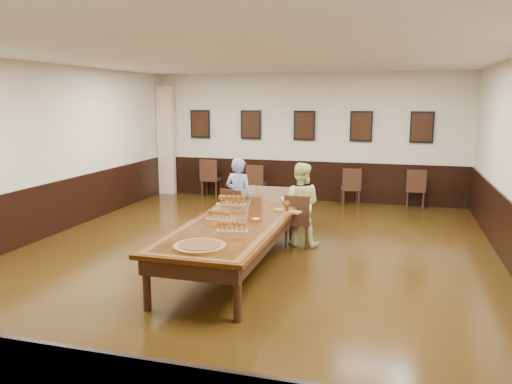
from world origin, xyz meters
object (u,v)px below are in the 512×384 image
(spare_chair_c, at_px, (351,187))
(carved_platter, at_px, (200,246))
(person_man, at_px, (239,197))
(person_woman, at_px, (300,204))
(spare_chair_b, at_px, (256,183))
(spare_chair_d, at_px, (416,189))
(chair_man, at_px, (236,213))
(chair_woman, at_px, (299,220))
(conference_table, at_px, (248,221))
(spare_chair_a, at_px, (211,178))

(spare_chair_c, bearing_deg, carved_platter, 67.46)
(person_man, height_order, person_woman, person_man)
(spare_chair_c, bearing_deg, person_woman, 69.24)
(spare_chair_c, bearing_deg, spare_chair_b, -10.80)
(spare_chair_c, xyz_separation_m, carved_platter, (-1.23, -6.52, 0.31))
(spare_chair_d, xyz_separation_m, person_man, (-3.28, -3.48, 0.28))
(spare_chair_b, xyz_separation_m, person_woman, (1.79, -3.50, 0.26))
(chair_man, height_order, person_woman, person_woman)
(spare_chair_d, xyz_separation_m, carved_platter, (-2.74, -6.73, 0.31))
(chair_man, height_order, spare_chair_d, spare_chair_d)
(carved_platter, bearing_deg, person_man, 99.44)
(chair_woman, height_order, conference_table, chair_woman)
(chair_woman, xyz_separation_m, person_woman, (0.00, 0.10, 0.26))
(spare_chair_d, bearing_deg, spare_chair_a, 0.51)
(chair_woman, distance_m, spare_chair_d, 4.37)
(person_woman, bearing_deg, carved_platter, 77.25)
(chair_man, distance_m, person_man, 0.29)
(chair_woman, distance_m, person_woman, 0.28)
(spare_chair_c, bearing_deg, conference_table, 62.86)
(spare_chair_b, height_order, spare_chair_d, spare_chair_b)
(chair_man, bearing_deg, carved_platter, 111.93)
(chair_woman, xyz_separation_m, person_man, (-1.22, 0.38, 0.27))
(spare_chair_d, relative_size, conference_table, 0.19)
(spare_chair_b, relative_size, spare_chair_d, 1.00)
(chair_man, height_order, spare_chair_b, spare_chair_b)
(person_woman, height_order, carved_platter, person_woman)
(spare_chair_c, relative_size, person_woman, 0.64)
(person_man, bearing_deg, conference_table, 125.54)
(spare_chair_a, bearing_deg, spare_chair_d, 178.26)
(chair_woman, relative_size, spare_chair_a, 0.93)
(conference_table, bearing_deg, chair_woman, 51.71)
(spare_chair_b, distance_m, person_woman, 3.94)
(person_man, bearing_deg, person_woman, 178.99)
(spare_chair_c, xyz_separation_m, person_man, (-1.77, -3.27, 0.27))
(spare_chair_b, bearing_deg, person_woman, 112.98)
(spare_chair_b, distance_m, spare_chair_d, 3.86)
(person_man, relative_size, person_woman, 1.01)
(spare_chair_a, xyz_separation_m, carved_platter, (2.42, -6.73, 0.27))
(spare_chair_c, distance_m, conference_table, 4.67)
(spare_chair_c, height_order, person_man, person_man)
(conference_table, bearing_deg, spare_chair_d, 59.86)
(spare_chair_c, distance_m, spare_chair_d, 1.52)
(chair_woman, bearing_deg, spare_chair_b, -63.57)
(chair_man, bearing_deg, spare_chair_c, -106.20)
(chair_man, height_order, person_man, person_man)
(chair_man, distance_m, chair_woman, 1.27)
(spare_chair_b, bearing_deg, chair_woman, 112.33)
(spare_chair_d, height_order, person_woman, person_woman)
(spare_chair_a, xyz_separation_m, spare_chair_d, (5.16, -0.00, -0.03))
(spare_chair_a, bearing_deg, chair_woman, 127.05)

